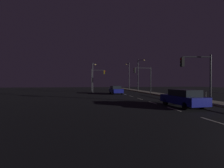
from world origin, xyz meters
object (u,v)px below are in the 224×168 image
traffic_light_mid_left (143,75)px  traffic_light_far_left (197,69)px  car (183,98)px  street_lamp_across_street (129,74)px  street_lamp_far_end (139,72)px  street_lamp_median (93,75)px  traffic_light_mid_right (97,76)px  car_oncoming (116,90)px

traffic_light_mid_left → traffic_light_far_left: bearing=-89.7°
car → traffic_light_mid_left: traffic_light_mid_left is taller
traffic_light_mid_left → street_lamp_across_street: (1.56, 16.09, 1.21)m
traffic_light_far_left → traffic_light_mid_left: size_ratio=0.95×
traffic_light_mid_left → street_lamp_far_end: size_ratio=0.65×
street_lamp_median → street_lamp_far_end: bearing=14.2°
traffic_light_far_left → traffic_light_mid_left: bearing=90.3°
car → traffic_light_mid_right: 27.37m
car_oncoming → car: bearing=-79.8°
traffic_light_mid_right → car: bearing=-77.8°
car → street_lamp_median: bearing=108.1°
car → street_lamp_across_street: (4.13, 32.18, 4.18)m
street_lamp_far_end → street_lamp_across_street: street_lamp_across_street is taller
car → street_lamp_far_end: (4.75, 24.62, 4.05)m
traffic_light_mid_left → traffic_light_mid_right: bearing=128.5°
street_lamp_across_street → car_oncoming: bearing=-113.9°
street_lamp_across_street → street_lamp_median: bearing=-136.7°
traffic_light_mid_right → traffic_light_mid_left: size_ratio=1.09×
street_lamp_far_end → street_lamp_across_street: bearing=94.7°
street_lamp_far_end → traffic_light_far_left: bearing=-95.2°
car → car_oncoming: 16.54m
street_lamp_across_street → car: bearing=-97.3°
car → street_lamp_across_street: 32.71m
traffic_light_far_left → traffic_light_mid_left: traffic_light_mid_left is taller
traffic_light_mid_right → street_lamp_median: 5.12m
car → traffic_light_mid_right: traffic_light_mid_right is taller
car → street_lamp_across_street: street_lamp_across_street is taller
street_lamp_far_end → street_lamp_median: (-11.80, -2.99, -0.91)m
street_lamp_far_end → car: bearing=-100.9°
car_oncoming → street_lamp_far_end: street_lamp_far_end is taller
car → traffic_light_far_left: 4.12m
traffic_light_mid_right → traffic_light_far_left: bearing=-71.4°
car_oncoming → traffic_light_mid_right: traffic_light_mid_right is taller
car_oncoming → traffic_light_far_left: traffic_light_far_left is taller
car → car_oncoming: (-2.92, 16.28, 0.00)m
traffic_light_far_left → traffic_light_mid_right: size_ratio=0.87×
street_lamp_far_end → street_lamp_median: size_ratio=1.21×
traffic_light_mid_right → street_lamp_across_street: (9.89, 5.61, 1.04)m
street_lamp_across_street → traffic_light_mid_right: bearing=-150.4°
street_lamp_far_end → street_lamp_across_street: (-0.62, 7.56, 0.12)m
car_oncoming → traffic_light_mid_left: traffic_light_mid_left is taller
traffic_light_far_left → car_oncoming: bearing=110.7°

